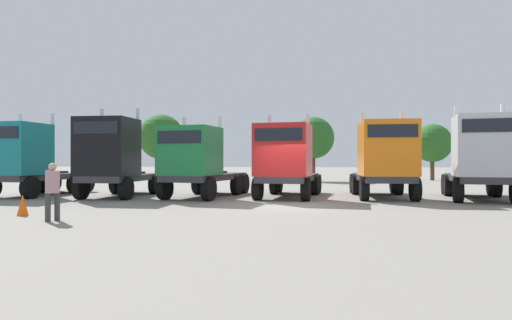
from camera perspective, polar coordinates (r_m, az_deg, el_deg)
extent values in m
plane|color=gray|center=(17.39, 3.47, -6.03)|extent=(200.00, 200.00, 0.00)
cube|color=#333338|center=(25.17, -26.60, -1.99)|extent=(2.71, 5.86, 0.30)
cube|color=#14727A|center=(23.86, -29.15, 1.28)|extent=(2.60, 2.49, 2.51)
cylinder|color=silver|center=(24.26, -25.45, 1.97)|extent=(0.20, 0.20, 3.11)
cylinder|color=silver|center=(25.46, -28.85, 1.87)|extent=(0.20, 0.20, 3.11)
cylinder|color=#333338|center=(26.15, -24.88, -1.46)|extent=(1.20, 1.20, 0.12)
cylinder|color=black|center=(22.84, -27.80, -3.27)|extent=(0.45, 1.09, 1.06)
cylinder|color=black|center=(25.53, -22.92, -2.93)|extent=(0.45, 1.09, 1.06)
cylinder|color=black|center=(26.84, -26.78, -2.79)|extent=(0.45, 1.09, 1.06)
cylinder|color=black|center=(26.43, -21.55, -2.83)|extent=(0.45, 1.09, 1.06)
cylinder|color=black|center=(27.71, -25.35, -2.70)|extent=(0.45, 1.09, 1.06)
cube|color=#333338|center=(22.93, -17.08, -2.22)|extent=(2.30, 5.87, 0.30)
cube|color=black|center=(21.30, -19.12, 1.65)|extent=(2.44, 2.26, 2.70)
cube|color=black|center=(20.34, -20.57, 4.07)|extent=(2.10, 0.08, 0.55)
cylinder|color=silver|center=(22.05, -15.43, 2.37)|extent=(0.18, 0.18, 3.30)
cylinder|color=silver|center=(22.86, -19.82, 2.29)|extent=(0.18, 0.18, 3.30)
cylinder|color=#333338|center=(24.09, -15.80, -1.62)|extent=(1.12, 1.12, 0.12)
cylinder|color=black|center=(20.48, -16.89, -3.66)|extent=(0.37, 1.05, 1.04)
cylinder|color=black|center=(21.49, -22.24, -3.49)|extent=(0.37, 1.05, 1.04)
cylinder|color=black|center=(23.73, -13.33, -3.17)|extent=(0.37, 1.05, 1.04)
cylinder|color=black|center=(24.61, -18.12, -3.06)|extent=(0.37, 1.05, 1.04)
cylinder|color=black|center=(24.76, -12.41, -3.04)|extent=(0.37, 1.05, 1.04)
cylinder|color=black|center=(25.60, -17.04, -2.94)|extent=(0.37, 1.05, 1.04)
cube|color=#333338|center=(21.68, -6.56, -2.24)|extent=(3.26, 6.23, 0.30)
cube|color=#197238|center=(19.98, -8.73, 1.19)|extent=(2.77, 2.61, 2.22)
cube|color=black|center=(19.00, -10.22, 3.03)|extent=(2.07, 0.43, 0.55)
cylinder|color=silver|center=(20.74, -4.84, 1.97)|extent=(0.21, 0.21, 2.82)
cylinder|color=silver|center=(21.53, -9.53, 1.90)|extent=(0.21, 0.21, 2.82)
cylinder|color=#333338|center=(22.87, -5.23, -1.60)|extent=(1.28, 1.28, 0.12)
cylinder|color=black|center=(19.19, -6.30, -3.85)|extent=(0.54, 1.13, 1.08)
cylinder|color=black|center=(20.17, -12.04, -3.66)|extent=(0.54, 1.13, 1.08)
cylinder|color=black|center=(22.55, -2.59, -3.28)|extent=(0.54, 1.13, 1.08)
cylinder|color=black|center=(23.39, -7.67, -3.17)|extent=(0.54, 1.13, 1.08)
cylinder|color=black|center=(23.58, -1.67, -3.14)|extent=(0.54, 1.13, 1.08)
cylinder|color=black|center=(24.39, -6.57, -3.04)|extent=(0.54, 1.13, 1.08)
cube|color=#333338|center=(21.55, 4.55, -2.36)|extent=(2.97, 6.20, 0.30)
cube|color=red|center=(19.74, 3.65, 1.30)|extent=(2.69, 2.62, 2.37)
cube|color=black|center=(18.61, 2.97, 3.42)|extent=(2.09, 0.32, 0.55)
cylinder|color=silver|center=(20.90, 6.88, 2.05)|extent=(0.20, 0.20, 2.97)
cylinder|color=silver|center=(21.23, 1.78, 2.02)|extent=(0.20, 0.20, 2.97)
cylinder|color=#333338|center=(22.83, 5.11, -1.71)|extent=(1.24, 1.24, 0.12)
cylinder|color=black|center=(19.15, 6.63, -3.92)|extent=(0.48, 1.08, 1.04)
cylinder|color=black|center=(19.57, 0.22, -3.83)|extent=(0.48, 1.08, 1.04)
cylinder|color=black|center=(22.78, 7.87, -3.30)|extent=(0.48, 1.08, 1.04)
cylinder|color=black|center=(23.13, 2.44, -3.25)|extent=(0.48, 1.08, 1.04)
cylinder|color=black|center=(23.87, 8.17, -3.15)|extent=(0.48, 1.08, 1.04)
cylinder|color=black|center=(24.21, 2.98, -3.11)|extent=(0.48, 1.08, 1.04)
cube|color=#333338|center=(22.16, 16.29, -2.25)|extent=(2.22, 5.89, 0.30)
cube|color=orange|center=(20.53, 17.04, 1.48)|extent=(2.41, 2.59, 2.49)
cube|color=black|center=(19.28, 17.71, 3.73)|extent=(2.10, 0.05, 0.55)
cylinder|color=silver|center=(22.13, 18.81, 2.14)|extent=(0.18, 0.18, 3.09)
cylinder|color=silver|center=(21.82, 13.92, 2.17)|extent=(0.18, 0.18, 3.09)
cylinder|color=#333338|center=(23.43, 15.78, -1.62)|extent=(1.10, 1.10, 0.12)
cylinder|color=black|center=(20.21, 20.41, -3.68)|extent=(0.35, 1.06, 1.06)
cylinder|color=black|center=(19.82, 14.20, -3.76)|extent=(0.35, 1.06, 1.06)
cylinder|color=black|center=(23.70, 18.40, -3.15)|extent=(0.35, 1.06, 1.06)
cylinder|color=black|center=(23.36, 13.10, -3.19)|extent=(0.35, 1.06, 1.06)
cylinder|color=black|center=(24.78, 17.90, -3.01)|extent=(0.35, 1.06, 1.06)
cylinder|color=black|center=(24.46, 12.82, -3.05)|extent=(0.35, 1.06, 1.06)
cube|color=#333338|center=(22.71, 27.30, -2.15)|extent=(3.31, 6.30, 0.30)
cube|color=#B7BABF|center=(20.87, 28.13, 1.68)|extent=(2.79, 2.69, 2.63)
cube|color=black|center=(19.78, 28.72, 4.07)|extent=(2.07, 0.44, 0.55)
cylinder|color=silver|center=(22.33, 29.94, 2.34)|extent=(0.21, 0.21, 3.23)
cylinder|color=silver|center=(22.01, 25.10, 2.37)|extent=(0.21, 0.21, 3.23)
cylinder|color=#333338|center=(24.01, 26.78, -1.54)|extent=(1.29, 1.29, 0.12)
cylinder|color=black|center=(20.31, 25.29, -3.64)|extent=(0.55, 1.12, 1.08)
cylinder|color=black|center=(24.30, 29.32, -3.05)|extent=(0.55, 1.12, 1.08)
cylinder|color=black|center=(23.96, 24.15, -3.10)|extent=(0.55, 1.12, 1.08)
cylinder|color=black|center=(25.38, 28.83, -2.92)|extent=(0.55, 1.12, 1.08)
cylinder|color=black|center=(25.05, 23.88, -2.96)|extent=(0.55, 1.12, 1.08)
cylinder|color=#393939|center=(14.11, -25.95, -5.70)|extent=(0.22, 0.22, 0.84)
cylinder|color=#393939|center=(14.23, -24.92, -5.66)|extent=(0.22, 0.22, 0.84)
cylinder|color=#AD7F86|center=(14.11, -25.43, -2.64)|extent=(0.55, 0.55, 0.67)
sphere|color=tan|center=(14.10, -25.43, -0.82)|extent=(0.23, 0.23, 0.23)
cone|color=#F2590C|center=(16.04, -28.61, -5.29)|extent=(0.36, 0.36, 0.69)
cylinder|color=#4C3823|center=(41.79, -12.49, -0.92)|extent=(0.36, 0.36, 2.35)
sphere|color=#286023|center=(41.85, -12.49, 3.04)|extent=(4.28, 4.28, 4.28)
cylinder|color=#4C3823|center=(37.58, 7.62, -1.04)|extent=(0.36, 0.36, 2.32)
sphere|color=#286023|center=(37.63, 7.62, 2.95)|extent=(3.64, 3.64, 3.64)
cylinder|color=#4C3823|center=(42.13, 22.39, -1.15)|extent=(0.36, 0.36, 2.01)
sphere|color=#286023|center=(42.15, 22.39, 2.11)|extent=(3.48, 3.48, 3.48)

